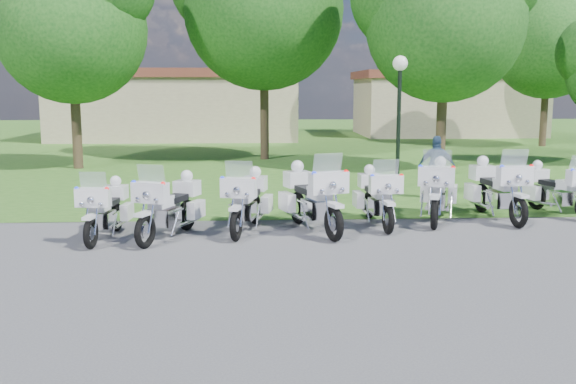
{
  "coord_description": "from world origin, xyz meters",
  "views": [
    {
      "loc": [
        -1.37,
        -11.43,
        3.0
      ],
      "look_at": [
        -0.73,
        1.2,
        0.95
      ],
      "focal_mm": 40.0,
      "sensor_mm": 36.0,
      "label": 1
    }
  ],
  "objects_px": {
    "motorcycle_4": "(377,196)",
    "bystander_c": "(437,167)",
    "motorcycle_7": "(557,188)",
    "motorcycle_0": "(106,209)",
    "motorcycle_6": "(497,188)",
    "motorcycle_2": "(248,200)",
    "lamp_post": "(400,89)",
    "motorcycle_3": "(312,197)",
    "motorcycle_5": "(438,190)",
    "motorcycle_1": "(170,205)"
  },
  "relations": [
    {
      "from": "motorcycle_0",
      "to": "motorcycle_4",
      "type": "height_order",
      "value": "motorcycle_4"
    },
    {
      "from": "motorcycle_1",
      "to": "lamp_post",
      "type": "bearing_deg",
      "value": -113.13
    },
    {
      "from": "motorcycle_3",
      "to": "lamp_post",
      "type": "relative_size",
      "value": 0.63
    },
    {
      "from": "motorcycle_4",
      "to": "motorcycle_7",
      "type": "distance_m",
      "value": 4.63
    },
    {
      "from": "motorcycle_0",
      "to": "motorcycle_2",
      "type": "bearing_deg",
      "value": -163.11
    },
    {
      "from": "motorcycle_3",
      "to": "motorcycle_7",
      "type": "relative_size",
      "value": 1.14
    },
    {
      "from": "motorcycle_6",
      "to": "bystander_c",
      "type": "bearing_deg",
      "value": -82.88
    },
    {
      "from": "motorcycle_3",
      "to": "motorcycle_5",
      "type": "xyz_separation_m",
      "value": [
        2.98,
        0.95,
        -0.01
      ]
    },
    {
      "from": "motorcycle_3",
      "to": "motorcycle_5",
      "type": "bearing_deg",
      "value": 178.86
    },
    {
      "from": "motorcycle_1",
      "to": "motorcycle_7",
      "type": "xyz_separation_m",
      "value": [
        8.94,
        1.96,
        -0.03
      ]
    },
    {
      "from": "motorcycle_2",
      "to": "bystander_c",
      "type": "xyz_separation_m",
      "value": [
        5.13,
        3.8,
        0.2
      ]
    },
    {
      "from": "motorcycle_1",
      "to": "motorcycle_4",
      "type": "height_order",
      "value": "motorcycle_1"
    },
    {
      "from": "motorcycle_4",
      "to": "motorcycle_7",
      "type": "bearing_deg",
      "value": -172.04
    },
    {
      "from": "motorcycle_1",
      "to": "lamp_post",
      "type": "height_order",
      "value": "lamp_post"
    },
    {
      "from": "motorcycle_2",
      "to": "lamp_post",
      "type": "relative_size",
      "value": 0.59
    },
    {
      "from": "motorcycle_4",
      "to": "motorcycle_6",
      "type": "relative_size",
      "value": 0.91
    },
    {
      "from": "bystander_c",
      "to": "motorcycle_3",
      "type": "bearing_deg",
      "value": 59.23
    },
    {
      "from": "motorcycle_0",
      "to": "motorcycle_2",
      "type": "xyz_separation_m",
      "value": [
        2.85,
        0.55,
        0.06
      ]
    },
    {
      "from": "motorcycle_0",
      "to": "motorcycle_4",
      "type": "bearing_deg",
      "value": -163.91
    },
    {
      "from": "motorcycle_3",
      "to": "bystander_c",
      "type": "xyz_separation_m",
      "value": [
        3.77,
        3.86,
        0.13
      ]
    },
    {
      "from": "motorcycle_3",
      "to": "motorcycle_0",
      "type": "bearing_deg",
      "value": -12.27
    },
    {
      "from": "motorcycle_6",
      "to": "bystander_c",
      "type": "height_order",
      "value": "bystander_c"
    },
    {
      "from": "motorcycle_0",
      "to": "motorcycle_1",
      "type": "bearing_deg",
      "value": -173.72
    },
    {
      "from": "motorcycle_2",
      "to": "motorcycle_5",
      "type": "relative_size",
      "value": 0.95
    },
    {
      "from": "motorcycle_7",
      "to": "lamp_post",
      "type": "bearing_deg",
      "value": -70.23
    },
    {
      "from": "motorcycle_0",
      "to": "motorcycle_3",
      "type": "bearing_deg",
      "value": -167.4
    },
    {
      "from": "motorcycle_3",
      "to": "motorcycle_7",
      "type": "height_order",
      "value": "motorcycle_3"
    },
    {
      "from": "motorcycle_5",
      "to": "motorcycle_2",
      "type": "bearing_deg",
      "value": 30.47
    },
    {
      "from": "motorcycle_3",
      "to": "motorcycle_7",
      "type": "xyz_separation_m",
      "value": [
        6.02,
        1.48,
        -0.1
      ]
    },
    {
      "from": "lamp_post",
      "to": "bystander_c",
      "type": "bearing_deg",
      "value": -65.84
    },
    {
      "from": "motorcycle_2",
      "to": "lamp_post",
      "type": "xyz_separation_m",
      "value": [
        4.4,
        5.41,
        2.33
      ]
    },
    {
      "from": "motorcycle_7",
      "to": "lamp_post",
      "type": "relative_size",
      "value": 0.55
    },
    {
      "from": "motorcycle_4",
      "to": "lamp_post",
      "type": "height_order",
      "value": "lamp_post"
    },
    {
      "from": "motorcycle_1",
      "to": "motorcycle_3",
      "type": "xyz_separation_m",
      "value": [
        2.92,
        0.48,
        0.07
      ]
    },
    {
      "from": "motorcycle_3",
      "to": "lamp_post",
      "type": "height_order",
      "value": "lamp_post"
    },
    {
      "from": "motorcycle_0",
      "to": "motorcycle_6",
      "type": "xyz_separation_m",
      "value": [
        8.6,
        1.55,
        0.11
      ]
    },
    {
      "from": "motorcycle_0",
      "to": "motorcycle_5",
      "type": "relative_size",
      "value": 0.88
    },
    {
      "from": "motorcycle_5",
      "to": "motorcycle_7",
      "type": "bearing_deg",
      "value": -151.21
    },
    {
      "from": "bystander_c",
      "to": "motorcycle_5",
      "type": "bearing_deg",
      "value": 88.33
    },
    {
      "from": "motorcycle_1",
      "to": "motorcycle_4",
      "type": "distance_m",
      "value": 4.52
    },
    {
      "from": "motorcycle_7",
      "to": "bystander_c",
      "type": "bearing_deg",
      "value": -63.49
    },
    {
      "from": "motorcycle_1",
      "to": "motorcycle_0",
      "type": "bearing_deg",
      "value": 22.16
    },
    {
      "from": "motorcycle_0",
      "to": "motorcycle_3",
      "type": "xyz_separation_m",
      "value": [
        4.21,
        0.48,
        0.12
      ]
    },
    {
      "from": "motorcycle_4",
      "to": "bystander_c",
      "type": "xyz_separation_m",
      "value": [
        2.28,
        3.33,
        0.21
      ]
    },
    {
      "from": "motorcycle_7",
      "to": "motorcycle_4",
      "type": "bearing_deg",
      "value": -5.06
    },
    {
      "from": "motorcycle_3",
      "to": "motorcycle_4",
      "type": "xyz_separation_m",
      "value": [
        1.49,
        0.53,
        -0.08
      ]
    },
    {
      "from": "motorcycle_5",
      "to": "motorcycle_1",
      "type": "bearing_deg",
      "value": 32.52
    },
    {
      "from": "motorcycle_2",
      "to": "motorcycle_7",
      "type": "xyz_separation_m",
      "value": [
        7.38,
        1.42,
        -0.03
      ]
    },
    {
      "from": "motorcycle_0",
      "to": "motorcycle_2",
      "type": "distance_m",
      "value": 2.9
    },
    {
      "from": "lamp_post",
      "to": "motorcycle_1",
      "type": "bearing_deg",
      "value": -135.06
    }
  ]
}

